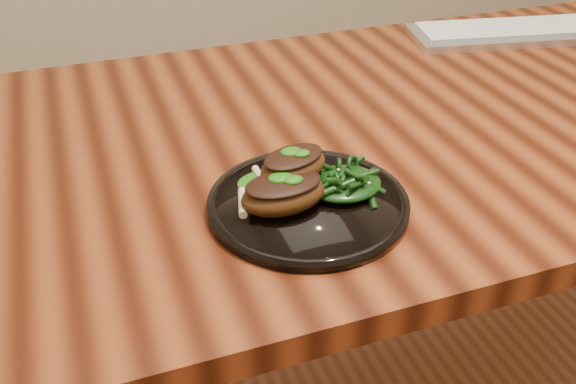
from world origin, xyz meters
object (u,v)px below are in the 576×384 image
object	(u,v)px
desk	(411,156)
lamb_chop_front	(283,193)
keyboard	(524,31)
greens_heap	(344,179)
plate	(308,203)

from	to	relation	value
desk	lamb_chop_front	bearing A→B (deg)	-145.77
keyboard	desk	bearing A→B (deg)	-148.33
desk	lamb_chop_front	size ratio (longest dim) A/B	13.69
desk	greens_heap	distance (m)	0.31
desk	greens_heap	xyz separation A→B (m)	(-0.22, -0.19, 0.11)
plate	lamb_chop_front	world-z (taller)	lamb_chop_front
keyboard	plate	bearing A→B (deg)	-146.27
desk	greens_heap	world-z (taller)	greens_heap
desk	plate	world-z (taller)	plate
lamb_chop_front	greens_heap	size ratio (longest dim) A/B	1.18
greens_heap	desk	bearing A→B (deg)	41.75
plate	greens_heap	world-z (taller)	greens_heap
keyboard	greens_heap	bearing A→B (deg)	-144.42
desk	greens_heap	bearing A→B (deg)	-138.25
desk	plate	bearing A→B (deg)	-143.44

